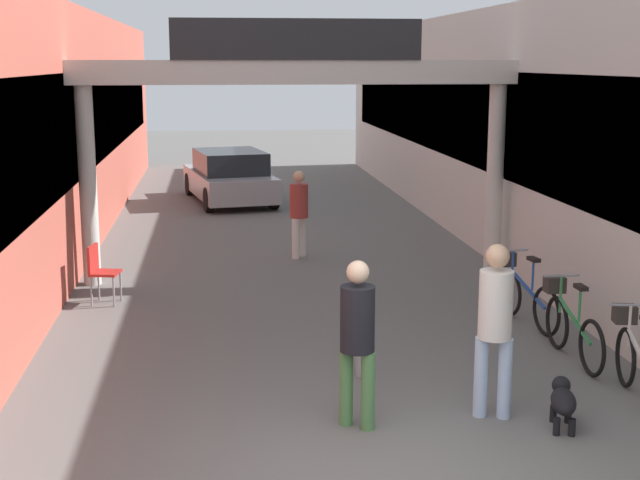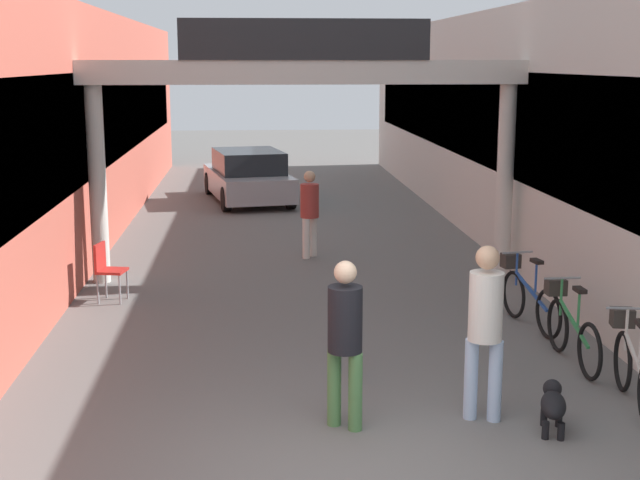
# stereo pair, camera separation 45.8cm
# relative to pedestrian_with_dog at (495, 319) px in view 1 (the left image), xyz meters

# --- Properties ---
(storefront_left) EXTENTS (3.00, 26.00, 4.52)m
(storefront_left) POSITION_rel_pedestrian_with_dog_xyz_m (-6.52, 9.61, 1.22)
(storefront_left) COLOR #B25142
(storefront_left) RESTS_ON ground_plane
(storefront_right) EXTENTS (3.00, 26.00, 4.52)m
(storefront_right) POSITION_rel_pedestrian_with_dog_xyz_m (3.67, 9.61, 1.22)
(storefront_right) COLOR beige
(storefront_right) RESTS_ON ground_plane
(arcade_sign_gateway) EXTENTS (7.40, 0.47, 4.22)m
(arcade_sign_gateway) POSITION_rel_pedestrian_with_dog_xyz_m (-1.42, 6.10, 1.97)
(arcade_sign_gateway) COLOR beige
(arcade_sign_gateway) RESTS_ON ground_plane
(pedestrian_with_dog) EXTENTS (0.43, 0.43, 1.80)m
(pedestrian_with_dog) POSITION_rel_pedestrian_with_dog_xyz_m (0.00, 0.00, 0.00)
(pedestrian_with_dog) COLOR #A5BFE0
(pedestrian_with_dog) RESTS_ON ground_plane
(pedestrian_companion) EXTENTS (0.47, 0.47, 1.69)m
(pedestrian_companion) POSITION_rel_pedestrian_with_dog_xyz_m (-1.41, -0.09, -0.07)
(pedestrian_companion) COLOR #4C7F47
(pedestrian_companion) RESTS_ON ground_plane
(pedestrian_carrying_crate) EXTENTS (0.47, 0.47, 1.61)m
(pedestrian_carrying_crate) POSITION_rel_pedestrian_with_dog_xyz_m (-1.24, 7.72, -0.12)
(pedestrian_carrying_crate) COLOR silver
(pedestrian_carrying_crate) RESTS_ON ground_plane
(dog_on_leash) EXTENTS (0.38, 0.65, 0.46)m
(dog_on_leash) POSITION_rel_pedestrian_with_dog_xyz_m (0.62, -0.33, -0.76)
(dog_on_leash) COLOR black
(dog_on_leash) RESTS_ON ground_plane
(bicycle_silver_nearest) EXTENTS (0.46, 1.68, 0.98)m
(bicycle_silver_nearest) POSITION_rel_pedestrian_with_dog_xyz_m (1.68, 0.29, -0.60)
(bicycle_silver_nearest) COLOR black
(bicycle_silver_nearest) RESTS_ON ground_plane
(bicycle_green_second) EXTENTS (0.46, 1.69, 0.98)m
(bicycle_green_second) POSITION_rel_pedestrian_with_dog_xyz_m (1.50, 1.66, -0.60)
(bicycle_green_second) COLOR black
(bicycle_green_second) RESTS_ON ground_plane
(bicycle_blue_third) EXTENTS (0.47, 1.68, 0.98)m
(bicycle_blue_third) POSITION_rel_pedestrian_with_dog_xyz_m (1.44, 3.17, -0.60)
(bicycle_blue_third) COLOR black
(bicycle_blue_third) RESTS_ON ground_plane
(bollard_post_metal) EXTENTS (0.10, 0.10, 0.96)m
(bollard_post_metal) POSITION_rel_pedestrian_with_dog_xyz_m (-1.14, 1.33, -0.55)
(bollard_post_metal) COLOR gray
(bollard_post_metal) RESTS_ON ground_plane
(cafe_chair_red_nearer) EXTENTS (0.47, 0.47, 0.89)m
(cafe_chair_red_nearer) POSITION_rel_pedestrian_with_dog_xyz_m (-4.49, 4.91, -0.50)
(cafe_chair_red_nearer) COLOR gray
(cafe_chair_red_nearer) RESTS_ON ground_plane
(parked_car_silver) EXTENTS (2.44, 4.25, 1.33)m
(parked_car_silver) POSITION_rel_pedestrian_with_dog_xyz_m (-2.38, 14.50, -0.40)
(parked_car_silver) COLOR #99999E
(parked_car_silver) RESTS_ON ground_plane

